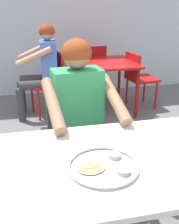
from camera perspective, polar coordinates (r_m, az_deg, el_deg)
table_foreground at (r=1.35m, az=4.58°, el=-12.81°), size 1.22×0.77×0.76m
thali_tray at (r=1.23m, az=3.07°, el=-11.73°), size 0.33×0.33×0.03m
chair_foreground at (r=2.10m, az=-3.36°, el=-4.43°), size 0.45×0.46×0.88m
diner_foreground at (r=1.81m, az=-1.89°, el=-0.75°), size 0.53×0.58×1.26m
table_background_red at (r=3.67m, az=2.27°, el=9.67°), size 0.96×0.86×0.72m
chair_red_left at (r=3.64m, az=-8.42°, el=7.23°), size 0.49×0.50×0.87m
chair_red_right at (r=3.92m, az=10.60°, el=7.79°), size 0.44×0.46×0.82m
chair_red_far at (r=4.30m, az=0.62°, el=9.56°), size 0.47×0.50×0.86m
patron_background at (r=3.54m, az=-10.38°, el=10.36°), size 0.56×0.50×1.23m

